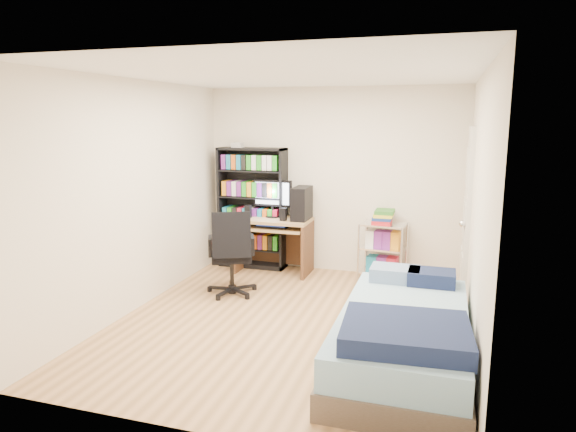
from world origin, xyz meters
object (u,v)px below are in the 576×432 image
(computer_desk, at_px, (282,223))
(office_chair, at_px, (232,268))
(bed, at_px, (404,336))
(media_shelf, at_px, (252,206))

(computer_desk, height_order, office_chair, computer_desk)
(office_chair, bearing_deg, computer_desk, 50.79)
(computer_desk, relative_size, bed, 0.59)
(bed, bearing_deg, computer_desk, 128.22)
(office_chair, distance_m, bed, 2.46)
(bed, bearing_deg, office_chair, 149.38)
(media_shelf, relative_size, bed, 0.82)
(media_shelf, bearing_deg, bed, -46.77)
(media_shelf, height_order, computer_desk, media_shelf)
(office_chair, bearing_deg, media_shelf, 74.52)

